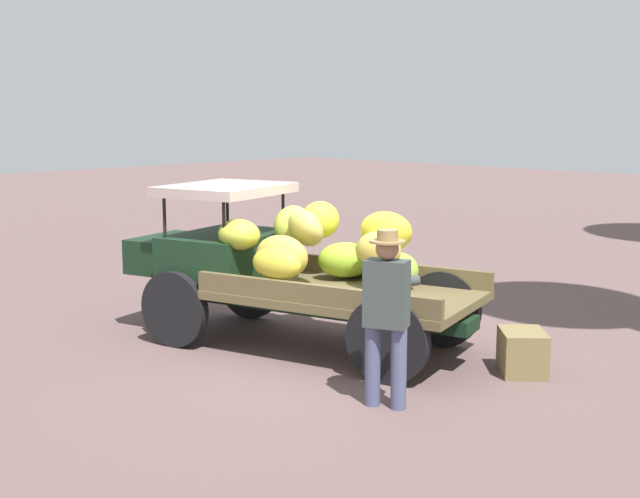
# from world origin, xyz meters

# --- Properties ---
(ground_plane) EXTENTS (60.00, 60.00, 0.00)m
(ground_plane) POSITION_xyz_m (0.00, 0.00, 0.00)
(ground_plane) COLOR brown
(truck) EXTENTS (4.66, 2.64, 1.90)m
(truck) POSITION_xyz_m (0.86, -0.16, 0.96)
(truck) COLOR black
(truck) RESTS_ON ground
(farmer) EXTENTS (0.56, 0.52, 1.71)m
(farmer) POSITION_xyz_m (-1.53, 0.72, 0.97)
(farmer) COLOR #4C5276
(farmer) RESTS_ON ground
(wooden_crate) EXTENTS (0.72, 0.73, 0.47)m
(wooden_crate) POSITION_xyz_m (-1.94, -1.09, 0.23)
(wooden_crate) COLOR olive
(wooden_crate) RESTS_ON ground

